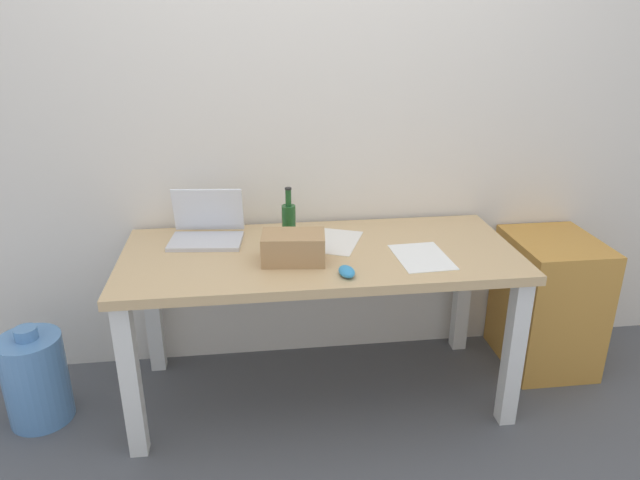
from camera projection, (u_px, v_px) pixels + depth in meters
name	position (u px, v px, depth m)	size (l,w,h in m)	color
ground_plane	(320.00, 391.00, 2.75)	(8.00, 8.00, 0.00)	#515459
back_wall	(308.00, 98.00, 2.66)	(5.20, 0.08, 2.60)	silver
desk	(320.00, 272.00, 2.52)	(1.68, 0.73, 0.72)	tan
laptop_left	(207.00, 230.00, 2.58)	(0.34, 0.26, 0.22)	silver
beer_bottle	(289.00, 220.00, 2.59)	(0.06, 0.06, 0.24)	#1E5123
computer_mouse	(347.00, 271.00, 2.25)	(0.06, 0.10, 0.03)	#338CC6
cardboard_box	(293.00, 248.00, 2.36)	(0.25, 0.16, 0.12)	tan
paper_sheet_near_back	(333.00, 241.00, 2.58)	(0.21, 0.30, 0.00)	white
paper_sheet_front_right	(422.00, 257.00, 2.42)	(0.21, 0.30, 0.00)	white
water_cooler_jug	(36.00, 378.00, 2.50)	(0.27, 0.27, 0.45)	#598CC6
filing_cabinet	(547.00, 302.00, 2.88)	(0.40, 0.48, 0.66)	#C68938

